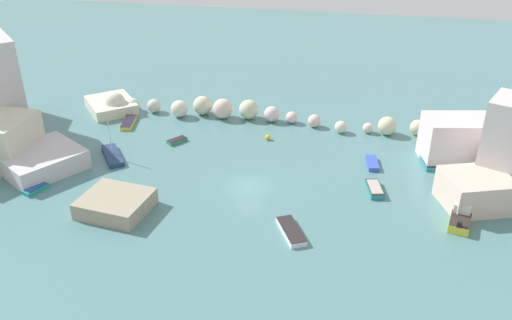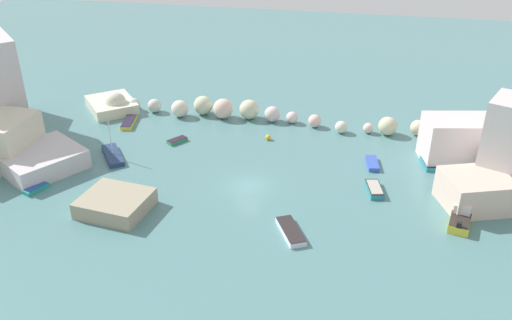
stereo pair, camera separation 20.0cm
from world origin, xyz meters
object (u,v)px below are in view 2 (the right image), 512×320
at_px(moored_boat_4, 291,231).
at_px(channel_buoy, 268,137).
at_px(stone_dock, 115,203).
at_px(moored_boat_7, 429,162).
at_px(moored_boat_0, 36,188).
at_px(moored_boat_8, 461,215).
at_px(moored_boat_2, 113,155).
at_px(moored_boat_6, 129,122).
at_px(moored_boat_1, 177,140).
at_px(moored_boat_3, 374,189).
at_px(moored_boat_5, 372,163).

bearing_deg(moored_boat_4, channel_buoy, 169.26).
relative_size(stone_dock, moored_boat_7, 1.58).
xyz_separation_m(moored_boat_0, moored_boat_7, (39.36, 14.08, 0.06)).
relative_size(channel_buoy, moored_boat_7, 0.17).
relative_size(moored_boat_7, moored_boat_8, 0.72).
bearing_deg(moored_boat_0, channel_buoy, -29.48).
relative_size(moored_boat_0, moored_boat_4, 0.61).
xyz_separation_m(moored_boat_2, moored_boat_6, (-1.96, 8.93, -0.03)).
xyz_separation_m(channel_buoy, moored_boat_6, (-18.30, 0.74, -0.05)).
bearing_deg(moored_boat_2, moored_boat_7, 63.42).
distance_m(moored_boat_4, moored_boat_8, 16.03).
height_order(moored_boat_1, moored_boat_6, moored_boat_6).
distance_m(stone_dock, moored_boat_3, 25.59).
xyz_separation_m(moored_boat_1, moored_boat_3, (23.31, -6.71, 0.11)).
xyz_separation_m(stone_dock, moored_boat_0, (-9.50, 1.71, -0.55)).
relative_size(channel_buoy, moored_boat_2, 0.13).
distance_m(moored_boat_4, moored_boat_5, 16.07).
bearing_deg(channel_buoy, moored_boat_7, -7.40).
height_order(moored_boat_3, moored_boat_6, moored_boat_3).
bearing_deg(moored_boat_7, moored_boat_2, 89.01).
bearing_deg(moored_boat_2, moored_boat_8, 46.37).
bearing_deg(moored_boat_5, moored_boat_4, -33.94).
xyz_separation_m(stone_dock, channel_buoy, (11.32, 18.20, -0.47)).
bearing_deg(moored_boat_2, moored_boat_1, 96.34).
height_order(moored_boat_4, moored_boat_5, moored_boat_4).
bearing_deg(moored_boat_1, moored_boat_0, 178.69).
distance_m(stone_dock, moored_boat_0, 9.67).
bearing_deg(moored_boat_6, stone_dock, 8.72).
bearing_deg(channel_buoy, moored_boat_3, -36.96).
relative_size(moored_boat_4, moored_boat_5, 1.37).
bearing_deg(moored_boat_6, moored_boat_2, 0.88).
relative_size(moored_boat_4, moored_boat_8, 0.84).
height_order(stone_dock, moored_boat_0, stone_dock).
bearing_deg(channel_buoy, moored_boat_6, 177.68).
relative_size(moored_boat_5, moored_boat_6, 0.80).
xyz_separation_m(moored_boat_1, moored_boat_4, (16.12, -15.59, 0.06)).
height_order(channel_buoy, moored_boat_7, channel_buoy).
bearing_deg(moored_boat_3, moored_boat_1, -118.82).
relative_size(stone_dock, moored_boat_1, 2.41).
relative_size(channel_buoy, moored_boat_8, 0.12).
height_order(channel_buoy, moored_boat_3, channel_buoy).
distance_m(moored_boat_1, moored_boat_7, 29.08).
xyz_separation_m(moored_boat_0, moored_boat_8, (41.52, 3.33, 0.35)).
distance_m(moored_boat_4, moored_boat_7, 20.65).
xyz_separation_m(channel_buoy, moored_boat_8, (20.70, -13.16, 0.28)).
relative_size(moored_boat_3, moored_boat_4, 0.77).
relative_size(moored_boat_6, moored_boat_7, 1.07).
bearing_deg(stone_dock, moored_boat_7, 27.87).
distance_m(moored_boat_2, moored_boat_6, 9.14).
bearing_deg(moored_boat_0, moored_boat_7, -48.17).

